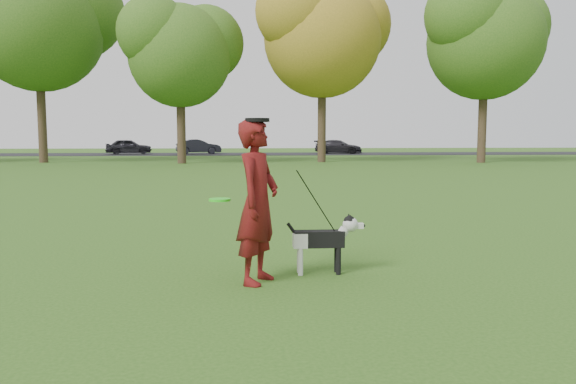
{
  "coord_description": "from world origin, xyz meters",
  "views": [
    {
      "loc": [
        -0.53,
        -6.16,
        1.6
      ],
      "look_at": [
        -0.03,
        0.19,
        0.95
      ],
      "focal_mm": 35.0,
      "sensor_mm": 36.0,
      "label": 1
    }
  ],
  "objects": [
    {
      "name": "ground",
      "position": [
        0.0,
        0.0,
        0.0
      ],
      "size": [
        120.0,
        120.0,
        0.0
      ],
      "primitive_type": "plane",
      "color": "#285116",
      "rests_on": "ground"
    },
    {
      "name": "road",
      "position": [
        0.0,
        40.0,
        0.01
      ],
      "size": [
        120.0,
        7.0,
        0.02
      ],
      "primitive_type": "cube",
      "color": "black",
      "rests_on": "ground"
    },
    {
      "name": "man",
      "position": [
        -0.38,
        -0.17,
        0.88
      ],
      "size": [
        0.65,
        0.76,
        1.77
      ],
      "primitive_type": "imported",
      "rotation": [
        0.0,
        0.0,
        1.15
      ],
      "color": "#5B0D10",
      "rests_on": "ground"
    },
    {
      "name": "dog",
      "position": [
        0.4,
        0.16,
        0.42
      ],
      "size": [
        0.92,
        0.18,
        0.7
      ],
      "color": "black",
      "rests_on": "ground"
    },
    {
      "name": "car_left",
      "position": [
        -9.8,
        40.0,
        0.63
      ],
      "size": [
        3.78,
        1.97,
        1.23
      ],
      "primitive_type": "imported",
      "rotation": [
        0.0,
        0.0,
        1.72
      ],
      "color": "black",
      "rests_on": "road"
    },
    {
      "name": "car_mid",
      "position": [
        -4.24,
        40.0,
        0.61
      ],
      "size": [
        3.78,
        1.89,
        1.19
      ],
      "primitive_type": "imported",
      "rotation": [
        0.0,
        0.0,
        1.75
      ],
      "color": "black",
      "rests_on": "road"
    },
    {
      "name": "car_right",
      "position": [
        7.27,
        40.0,
        0.59
      ],
      "size": [
        4.2,
        2.72,
        1.13
      ],
      "primitive_type": "imported",
      "rotation": [
        0.0,
        0.0,
        1.25
      ],
      "color": "black",
      "rests_on": "road"
    },
    {
      "name": "man_held_items",
      "position": [
        0.26,
        -0.04,
        0.86
      ],
      "size": [
        1.43,
        0.52,
        1.31
      ],
      "color": "#2CE71D",
      "rests_on": "ground"
    },
    {
      "name": "tree_row",
      "position": [
        -1.43,
        26.07,
        7.41
      ],
      "size": [
        51.74,
        8.86,
        12.01
      ],
      "color": "#38281C",
      "rests_on": "ground"
    }
  ]
}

